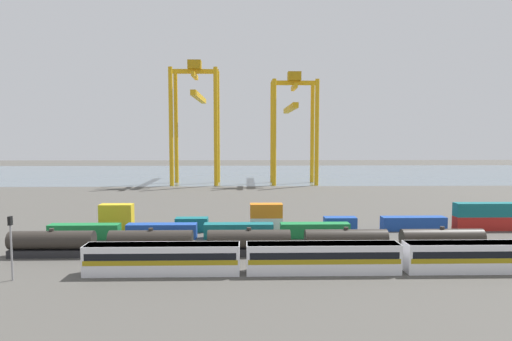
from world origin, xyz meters
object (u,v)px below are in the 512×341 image
Objects in this scene: shipping_container_3 at (315,230)px; shipping_container_7 at (266,224)px; passenger_train at (323,256)px; gantry_crane_west at (196,109)px; shipping_container_11 at (486,223)px; gantry_crane_central at (293,116)px; freight_tank_row at (249,242)px; shipping_container_9 at (340,224)px; shipping_container_2 at (239,231)px; signal_mast at (11,239)px.

shipping_container_3 is 2.00× the size of shipping_container_7.
shipping_container_7 is (-6.22, 25.41, -0.84)m from passenger_train.
shipping_container_7 is 0.13× the size of gantry_crane_west.
passenger_train reaches higher than shipping_container_11.
shipping_container_7 is 89.88m from gantry_crane_central.
shipping_container_9 is (17.36, 16.67, -0.65)m from freight_tank_row.
freight_tank_row is 16.08m from shipping_container_3.
freight_tank_row is 11.19m from shipping_container_2.
shipping_container_3 is 8.00m from shipping_container_9.
shipping_container_3 is at bearing -170.50° from shipping_container_11.
gantry_crane_central is at bearing 86.35° from shipping_container_3.
shipping_container_11 is at bearing 20.29° from signal_mast.
shipping_container_2 is 7.59m from shipping_container_7.
shipping_container_9 is at bearing 180.00° from shipping_container_11.
shipping_container_7 is at bearing -75.24° from gantry_crane_west.
freight_tank_row is at bearing -136.17° from shipping_container_9.
shipping_container_11 is at bearing -52.95° from gantry_crane_west.
shipping_container_7 and shipping_container_11 have the same top height.
shipping_container_7 is 92.24m from gantry_crane_west.
passenger_train is 5.10× the size of shipping_container_11.
shipping_container_2 is at bearing 98.87° from freight_tank_row.
shipping_container_2 is 96.43m from gantry_crane_west.
shipping_container_7 is 0.50× the size of shipping_container_11.
signal_mast is (-29.41, -10.96, 3.24)m from freight_tank_row.
freight_tank_row is at bearing -99.72° from gantry_crane_central.
gantry_crane_west is (-28.71, 110.80, 25.84)m from passenger_train.
shipping_container_7 is at bearing 47.87° from shipping_container_2.
signal_mast is 0.19× the size of gantry_crane_central.
passenger_train is 22.80m from shipping_container_2.
shipping_container_2 is (-1.72, 11.04, -0.65)m from freight_tank_row.
gantry_crane_central is at bearing 80.62° from shipping_container_7.
gantry_crane_central is (36.60, 0.07, -2.68)m from gantry_crane_west.
shipping_container_11 is 0.29× the size of gantry_crane_central.
shipping_container_9 is (46.77, 27.63, -3.88)m from signal_mast.
shipping_container_11 is (45.34, 16.67, -0.65)m from freight_tank_row.
shipping_container_2 is 19.90m from shipping_container_9.
signal_mast reaches higher than passenger_train.
shipping_container_7 is at bearing -99.38° from gantry_crane_central.
gantry_crane_west reaches higher than freight_tank_row.
shipping_container_11 is at bearing 35.41° from passenger_train.
shipping_container_9 is at bearing 44.75° from shipping_container_3.
freight_tank_row is 31.55m from signal_mast.
shipping_container_3 is (13.40, 0.00, 0.00)m from shipping_container_2.
signal_mast is (-39.00, -2.22, 3.04)m from passenger_train.
shipping_container_11 is at bearing 0.00° from shipping_container_9.
shipping_container_11 is (41.97, 0.00, 0.00)m from shipping_container_7.
shipping_container_9 is at bearing 43.83° from freight_tank_row.
signal_mast is 0.66× the size of shipping_container_2.
gantry_crane_central reaches higher than shipping_container_3.
signal_mast is 1.33× the size of shipping_container_9.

